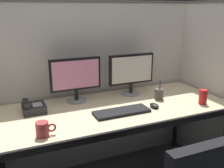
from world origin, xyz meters
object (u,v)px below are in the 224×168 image
Objects in this scene: computer_mouse at (154,105)px; soda_can at (203,97)px; monitor_right at (131,72)px; keyboard_main at (121,112)px; pen_cup at (159,94)px; monitor_left at (76,77)px; desk at (115,113)px; coffee_mug at (43,129)px; desk_phone at (33,108)px.

computer_mouse is 0.79× the size of soda_can.
monitor_right is 1.00× the size of keyboard_main.
computer_mouse is 0.59× the size of pen_cup.
monitor_left is at bearing 122.00° from keyboard_main.
desk is 4.42× the size of monitor_right.
monitor_right is at bearing 92.82° from computer_mouse.
computer_mouse is 0.76× the size of coffee_mug.
pen_cup reaches higher than coffee_mug.
soda_can reaches higher than keyboard_main.
soda_can is (0.43, -0.46, -0.15)m from monitor_right.
monitor_right reaches higher than pen_cup.
computer_mouse is at bearing -133.76° from pen_cup.
computer_mouse is 0.42m from soda_can.
pen_cup reaches higher than desk.
desk_phone is (-0.90, 0.29, 0.02)m from computer_mouse.
monitor_left and monitor_right have the same top height.
coffee_mug is (-0.60, -0.14, 0.04)m from keyboard_main.
monitor_left reaches higher than desk_phone.
desk_phone is at bearing -175.17° from monitor_right.
desk is 19.79× the size of computer_mouse.
keyboard_main is 3.41× the size of coffee_mug.
monitor_left is 1.00× the size of monitor_right.
computer_mouse is at bearing -36.02° from monitor_left.
keyboard_main is at bearing -90.86° from desk.
monitor_right is 1.02m from coffee_mug.
keyboard_main is 2.64× the size of pen_cup.
monitor_left is at bearing 13.91° from desk_phone.
desk_phone is 1.05m from pen_cup.
desk is 0.45m from monitor_left.
monitor_right is at bearing 133.19° from soda_can.
desk is 0.66m from coffee_mug.
monitor_right reaches higher than keyboard_main.
keyboard_main is 0.68m from desk_phone.
monitor_right is 0.32m from pen_cup.
desk is at bearing -47.35° from monitor_left.
monitor_left is (-0.24, 0.26, 0.27)m from desk.
desk is 0.74m from soda_can.
desk_phone is 0.43m from coffee_mug.
monitor_right is at bearing 125.79° from pen_cup.
pen_cup reaches higher than computer_mouse.
desk is at bearing -176.64° from pen_cup.
desk_phone is at bearing 163.66° from soda_can.
coffee_mug is at bearing -167.14° from keyboard_main.
desk_phone is 1.51× the size of coffee_mug.
monitor_left is 0.66m from coffee_mug.
desk_phone reaches higher than computer_mouse.
pen_cup is (1.04, -0.15, 0.02)m from desk_phone.
soda_can is 0.97× the size of coffee_mug.
monitor_left is 2.26× the size of desk_phone.
desk is at bearing 89.14° from keyboard_main.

